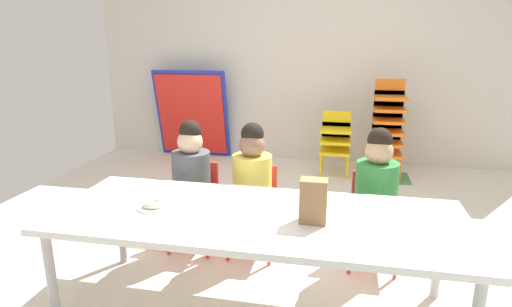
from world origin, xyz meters
TOP-DOWN VIEW (x-y plane):
  - ground_plane at (0.00, -0.01)m, footprint 5.22×4.77m
  - back_wall at (0.00, 2.39)m, footprint 5.22×0.10m
  - craft_table at (-0.03, -0.74)m, footprint 2.12×0.80m
  - seated_child_near_camera at (-0.61, -0.11)m, footprint 0.34×0.34m
  - seated_child_middle_seat at (-0.19, -0.11)m, footprint 0.32×0.31m
  - seated_child_far_right at (0.60, -0.11)m, footprint 0.32×0.32m
  - kid_chair_yellow_stack at (0.32, 1.83)m, footprint 0.32×0.30m
  - kid_chair_orange_stack at (0.85, 1.83)m, footprint 0.32×0.30m
  - folded_activity_table at (-1.44, 2.19)m, footprint 0.90×0.29m
  - paper_bag_brown at (0.26, -0.78)m, footprint 0.13×0.09m
  - paper_plate_near_edge at (-0.58, -0.77)m, footprint 0.18×0.18m
  - donut_powdered_on_plate at (-0.58, -0.77)m, footprint 0.11×0.11m

SIDE VIEW (x-z plane):
  - ground_plane at x=0.00m, z-range -0.02..0.00m
  - kid_chair_yellow_stack at x=0.32m, z-range 0.06..0.74m
  - craft_table at x=-0.03m, z-range 0.25..0.83m
  - folded_activity_table at x=-1.44m, z-range -0.01..1.08m
  - seated_child_near_camera at x=-0.61m, z-range 0.10..1.01m
  - seated_child_middle_seat at x=-0.19m, z-range 0.10..1.01m
  - seated_child_far_right at x=0.60m, z-range 0.10..1.01m
  - kid_chair_orange_stack at x=0.85m, z-range 0.06..1.10m
  - paper_plate_near_edge at x=-0.58m, z-range 0.58..0.59m
  - donut_powdered_on_plate at x=-0.58m, z-range 0.59..0.62m
  - paper_bag_brown at x=0.26m, z-range 0.58..0.80m
  - back_wall at x=0.00m, z-range 0.00..2.49m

